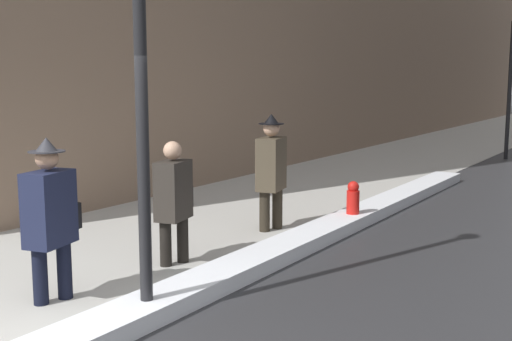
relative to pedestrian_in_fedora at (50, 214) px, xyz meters
The scene contains 6 objects.
sidewalk_slab 14.06m from the pedestrian_in_fedora, 94.28° to the left, with size 4.00×80.00×0.01m.
snow_bank_curb 4.35m from the pedestrian_in_fedora, 74.82° to the left, with size 0.55×11.79×0.18m.
pedestrian_in_fedora is the anchor object (origin of this frame).
pedestrian_with_shoulder_bag 1.72m from the pedestrian_in_fedora, 83.72° to the left, with size 0.40×0.73×1.54m.
pedestrian_trailing 3.86m from the pedestrian_in_fedora, 86.11° to the left, with size 0.43×0.60×1.76m.
fire_hydrant 5.02m from the pedestrian_in_fedora, 76.67° to the left, with size 0.20×0.20×0.70m.
Camera 1 is at (4.27, -3.20, 2.32)m, focal length 45.00 mm.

